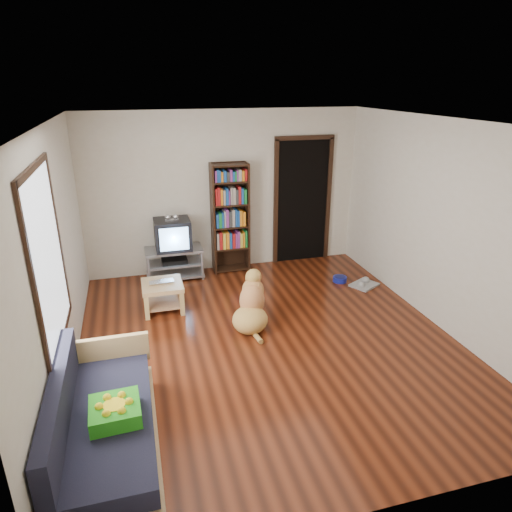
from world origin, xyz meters
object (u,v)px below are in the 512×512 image
object	(u,v)px
dog_bowl	(340,279)
crt_tv	(172,234)
laptop	(162,283)
grey_rag	(364,285)
tv_stand	(175,262)
coffee_table	(163,291)
bookshelf	(230,212)
green_cushion	(115,411)
sofa	(103,429)
dog	(251,306)

from	to	relation	value
dog_bowl	crt_tv	size ratio (longest dim) A/B	0.38
laptop	grey_rag	world-z (taller)	laptop
grey_rag	tv_stand	distance (m)	3.04
crt_tv	coffee_table	xyz separation A→B (m)	(-0.27, -1.10, -0.46)
tv_stand	bookshelf	world-z (taller)	bookshelf
green_cushion	sofa	world-z (taller)	sofa
tv_stand	crt_tv	xyz separation A→B (m)	(0.00, 0.02, 0.47)
crt_tv	coffee_table	world-z (taller)	crt_tv
crt_tv	sofa	world-z (taller)	crt_tv
green_cushion	laptop	distance (m)	2.67
laptop	bookshelf	bearing A→B (deg)	40.69
crt_tv	bookshelf	world-z (taller)	bookshelf
crt_tv	dog	distance (m)	2.06
sofa	dog	distance (m)	2.54
tv_stand	bookshelf	size ratio (longest dim) A/B	0.50
laptop	coffee_table	xyz separation A→B (m)	(-0.00, 0.03, -0.13)
laptop	coffee_table	world-z (taller)	laptop
green_cushion	sofa	distance (m)	0.27
dog_bowl	sofa	distance (m)	4.46
laptop	bookshelf	distance (m)	1.81
green_cushion	tv_stand	bearing A→B (deg)	74.17
crt_tv	coffee_table	bearing A→B (deg)	-104.01
dog_bowl	tv_stand	distance (m)	2.67
dog	green_cushion	bearing A→B (deg)	-131.04
bookshelf	tv_stand	bearing A→B (deg)	-174.37
sofa	dog	size ratio (longest dim) A/B	2.04
dog_bowl	grey_rag	size ratio (longest dim) A/B	0.55
sofa	laptop	bearing A→B (deg)	74.51
grey_rag	dog_bowl	bearing A→B (deg)	140.19
dog_bowl	sofa	bearing A→B (deg)	-141.53
grey_rag	dog	world-z (taller)	dog
laptop	crt_tv	size ratio (longest dim) A/B	0.57
green_cushion	sofa	xyz separation A→B (m)	(-0.12, 0.08, -0.23)
grey_rag	bookshelf	size ratio (longest dim) A/B	0.22
laptop	grey_rag	distance (m)	3.11
laptop	bookshelf	world-z (taller)	bookshelf
crt_tv	coffee_table	distance (m)	1.22
sofa	bookshelf	bearing A→B (deg)	62.68
green_cushion	laptop	xyz separation A→B (m)	(0.58, 2.61, -0.07)
green_cushion	dog	distance (m)	2.53
green_cushion	coffee_table	bearing A→B (deg)	74.74
laptop	sofa	xyz separation A→B (m)	(-0.70, -2.53, -0.15)
sofa	coffee_table	world-z (taller)	sofa
laptop	tv_stand	world-z (taller)	tv_stand
tv_stand	sofa	xyz separation A→B (m)	(-0.97, -3.63, -0.01)
green_cushion	laptop	world-z (taller)	green_cushion
grey_rag	bookshelf	xyz separation A→B (m)	(-1.86, 1.20, 0.99)
laptop	dog	distance (m)	1.30
bookshelf	dog	xyz separation A→B (m)	(-0.15, -1.91, -0.73)
dog_bowl	coffee_table	size ratio (longest dim) A/B	0.40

